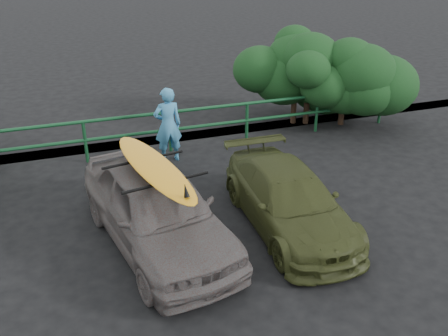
{
  "coord_description": "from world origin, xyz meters",
  "views": [
    {
      "loc": [
        -1.45,
        -6.07,
        4.96
      ],
      "look_at": [
        1.21,
        1.6,
        1.05
      ],
      "focal_mm": 40.0,
      "sensor_mm": 36.0,
      "label": 1
    }
  ],
  "objects_px": {
    "guardrail": "(129,136)",
    "sedan": "(157,209)",
    "man": "(168,125)",
    "surfboard": "(154,167)",
    "olive_vehicle": "(289,200)"
  },
  "relations": [
    {
      "from": "sedan",
      "to": "surfboard",
      "type": "bearing_deg",
      "value": 169.59
    },
    {
      "from": "sedan",
      "to": "man",
      "type": "relative_size",
      "value": 2.31
    },
    {
      "from": "guardrail",
      "to": "sedan",
      "type": "distance_m",
      "value": 3.86
    },
    {
      "from": "man",
      "to": "surfboard",
      "type": "xyz_separation_m",
      "value": [
        -0.98,
        -3.33,
        0.6
      ]
    },
    {
      "from": "guardrail",
      "to": "olive_vehicle",
      "type": "bearing_deg",
      "value": -61.28
    },
    {
      "from": "surfboard",
      "to": "olive_vehicle",
      "type": "bearing_deg",
      "value": -15.44
    },
    {
      "from": "guardrail",
      "to": "surfboard",
      "type": "distance_m",
      "value": 3.97
    },
    {
      "from": "sedan",
      "to": "surfboard",
      "type": "distance_m",
      "value": 0.79
    },
    {
      "from": "olive_vehicle",
      "to": "surfboard",
      "type": "bearing_deg",
      "value": 176.16
    },
    {
      "from": "sedan",
      "to": "man",
      "type": "bearing_deg",
      "value": 63.11
    },
    {
      "from": "sedan",
      "to": "guardrail",
      "type": "bearing_deg",
      "value": 77.45
    },
    {
      "from": "guardrail",
      "to": "sedan",
      "type": "height_order",
      "value": "sedan"
    },
    {
      "from": "sedan",
      "to": "olive_vehicle",
      "type": "xyz_separation_m",
      "value": [
        2.37,
        -0.21,
        -0.15
      ]
    },
    {
      "from": "olive_vehicle",
      "to": "man",
      "type": "bearing_deg",
      "value": 112.59
    },
    {
      "from": "man",
      "to": "olive_vehicle",
      "type": "bearing_deg",
      "value": 109.9
    }
  ]
}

